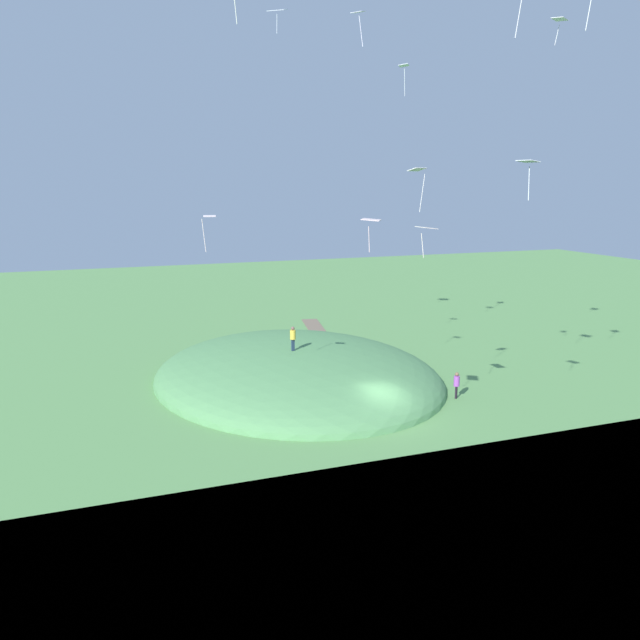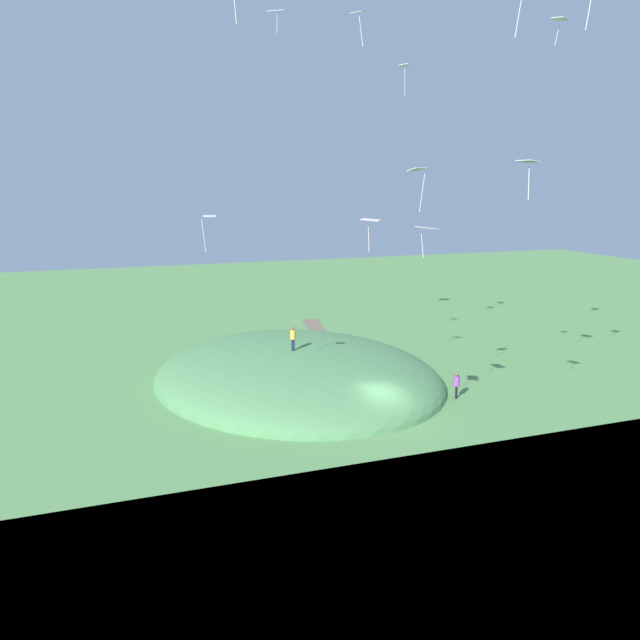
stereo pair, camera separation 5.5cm
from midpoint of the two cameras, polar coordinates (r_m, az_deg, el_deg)
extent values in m
plane|color=#588C4C|center=(39.40, 5.83, -8.40)|extent=(160.00, 160.00, 0.00)
ellipsoid|color=#4F8650|center=(46.85, -1.98, -5.07)|extent=(23.80, 19.64, 4.96)
cube|color=#6E5E4D|center=(60.98, -0.06, -1.11)|extent=(12.78, 4.14, 0.04)
cube|color=#1F3148|center=(44.53, -2.30, -2.16)|extent=(0.15, 0.23, 0.79)
cylinder|color=gold|center=(44.37, -2.30, -1.27)|extent=(0.44, 0.44, 0.63)
sphere|color=brown|center=(44.27, -2.31, -0.72)|extent=(0.24, 0.24, 0.24)
cube|color=black|center=(43.40, 11.67, -6.11)|extent=(0.22, 0.23, 0.83)
cylinder|color=purple|center=(43.18, 11.71, -5.17)|extent=(0.53, 0.53, 0.66)
sphere|color=brown|center=(43.05, 11.74, -4.59)|extent=(0.25, 0.25, 0.25)
cube|color=white|center=(31.27, 17.49, 12.89)|extent=(1.00, 0.79, 0.10)
cylinder|color=white|center=(31.27, 17.56, 11.12)|extent=(0.19, 0.10, 1.47)
cube|color=white|center=(46.41, -3.66, 25.05)|extent=(1.34, 1.40, 0.24)
cylinder|color=white|center=(46.03, -3.68, 24.07)|extent=(0.13, 0.04, 1.13)
cube|color=silver|center=(33.47, -9.44, 8.81)|extent=(0.55, 0.69, 0.07)
cylinder|color=silver|center=(33.73, -9.92, 7.16)|extent=(0.04, 0.19, 1.64)
cube|color=white|center=(44.12, 19.97, 23.15)|extent=(1.15, 1.25, 0.07)
cylinder|color=white|center=(44.22, 19.76, 22.06)|extent=(0.19, 0.14, 1.11)
cylinder|color=silver|center=(29.92, -7.32, 25.50)|extent=(0.07, 0.19, 1.68)
cylinder|color=silver|center=(31.34, 16.79, 23.89)|extent=(0.06, 0.30, 1.89)
cube|color=white|center=(42.37, 3.35, 24.92)|extent=(0.93, 0.87, 0.13)
cylinder|color=white|center=(42.04, 3.58, 23.55)|extent=(0.22, 0.21, 1.72)
cube|color=silver|center=(47.89, 7.28, 20.89)|extent=(1.11, 1.05, 0.12)
cylinder|color=silver|center=(47.60, 7.34, 19.60)|extent=(0.25, 0.22, 1.73)
cube|color=silver|center=(33.43, 9.18, 7.84)|extent=(1.11, 0.80, 0.11)
cylinder|color=silver|center=(33.48, 8.84, 6.35)|extent=(0.20, 0.10, 1.21)
cube|color=white|center=(34.71, 8.38, 12.69)|extent=(0.89, 1.04, 0.18)
cylinder|color=white|center=(34.73, 8.82, 10.73)|extent=(0.25, 0.16, 1.91)
cube|color=#F6D9D8|center=(29.12, 4.46, 8.60)|extent=(1.37, 1.25, 0.09)
cylinder|color=#F6D9D8|center=(29.05, 4.27, 6.93)|extent=(0.05, 0.10, 1.13)
cylinder|color=white|center=(33.47, 22.23, 23.67)|extent=(0.06, 0.32, 1.94)
camera|label=1|loc=(0.03, -89.96, 0.01)|focal=37.22mm
camera|label=2|loc=(0.03, 90.04, -0.01)|focal=37.22mm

